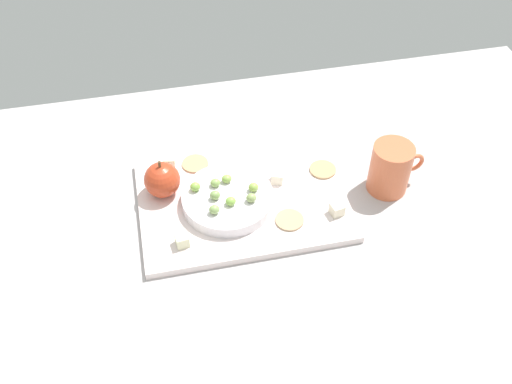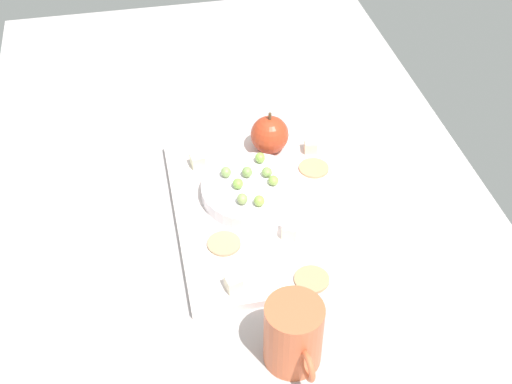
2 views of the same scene
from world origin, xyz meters
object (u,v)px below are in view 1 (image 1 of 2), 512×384
at_px(cheese_cube_0, 337,209).
at_px(grape_0, 251,198).
at_px(platter, 244,200).
at_px(grape_1, 215,195).
at_px(serving_dish, 228,199).
at_px(grape_2, 253,187).
at_px(grape_5, 195,187).
at_px(cracker_2, 195,164).
at_px(grape_7, 227,179).
at_px(apple_whole, 162,180).
at_px(grape_4, 214,210).
at_px(cracker_0, 290,220).
at_px(cheese_cube_3, 170,162).
at_px(cup, 391,168).
at_px(grape_6, 215,183).
at_px(cheese_cube_1, 182,240).
at_px(cheese_cube_2, 277,177).
at_px(grape_3, 230,199).
at_px(cracker_1, 323,170).

distance_m(cheese_cube_0, grape_0, 0.15).
distance_m(platter, grape_1, 0.07).
height_order(serving_dish, grape_2, grape_2).
bearing_deg(grape_5, cheese_cube_0, 159.83).
distance_m(cracker_2, grape_7, 0.10).
height_order(apple_whole, cheese_cube_0, apple_whole).
bearing_deg(apple_whole, platter, 162.98).
bearing_deg(grape_7, grape_0, 120.88).
height_order(grape_1, grape_4, same).
height_order(apple_whole, cracker_0, apple_whole).
distance_m(platter, cheese_cube_3, 0.17).
xyz_separation_m(platter, cup, (-0.27, 0.02, 0.04)).
relative_size(cracker_2, grape_4, 2.75).
xyz_separation_m(apple_whole, cup, (-0.41, 0.06, 0.00)).
xyz_separation_m(cheese_cube_3, grape_2, (-0.14, 0.12, 0.02)).
height_order(serving_dish, grape_1, grape_1).
distance_m(cracker_0, grape_6, 0.15).
height_order(cheese_cube_1, grape_1, grape_1).
xyz_separation_m(cracker_2, grape_4, (-0.01, 0.15, 0.03)).
xyz_separation_m(cheese_cube_1, grape_2, (-0.14, -0.08, 0.02)).
relative_size(cheese_cube_3, grape_0, 1.18).
distance_m(serving_dish, cheese_cube_2, 0.11).
relative_size(grape_2, grape_4, 1.00).
bearing_deg(cheese_cube_0, cracker_2, -37.95).
height_order(cheese_cube_0, cup, cup).
height_order(cheese_cube_1, cracker_2, cheese_cube_1).
height_order(cracker_2, grape_7, grape_7).
height_order(serving_dish, cheese_cube_3, serving_dish).
relative_size(cracker_0, grape_3, 2.75).
bearing_deg(serving_dish, cracker_1, -166.35).
distance_m(cheese_cube_0, cheese_cube_2, 0.13).
relative_size(grape_0, grape_1, 1.00).
bearing_deg(cup, grape_2, -2.04).
distance_m(grape_0, grape_6, 0.08).
xyz_separation_m(grape_2, grape_5, (0.10, -0.02, 0.00)).
relative_size(cheese_cube_2, grape_0, 1.18).
relative_size(cheese_cube_1, cracker_1, 0.43).
xyz_separation_m(platter, grape_5, (0.09, -0.02, 0.04)).
height_order(cheese_cube_3, grape_4, grape_4).
bearing_deg(grape_3, cracker_0, 155.38).
distance_m(cheese_cube_1, cheese_cube_2, 0.22).
distance_m(cheese_cube_0, cheese_cube_1, 0.28).
distance_m(grape_2, grape_6, 0.07).
xyz_separation_m(cheese_cube_2, grape_5, (0.15, 0.01, 0.02)).
relative_size(grape_1, grape_2, 1.00).
xyz_separation_m(cracker_2, grape_3, (-0.05, 0.13, 0.03)).
distance_m(cracker_1, cup, 0.13).
height_order(cheese_cube_1, cheese_cube_3, same).
height_order(grape_3, grape_5, grape_5).
bearing_deg(platter, grape_6, -20.64).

